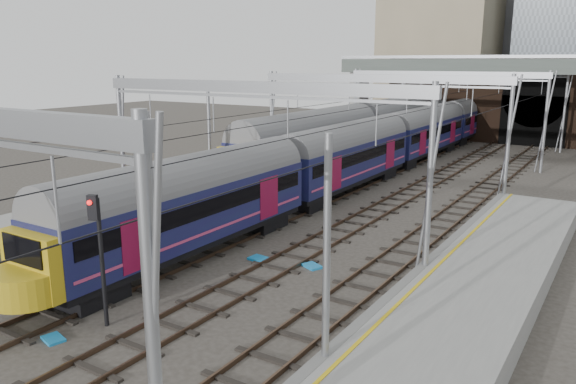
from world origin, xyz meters
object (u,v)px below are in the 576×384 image
Objects in this scene: train_second at (398,123)px; signal_near_centre at (99,244)px; relay_cabinet at (41,274)px; train_main at (391,142)px.

train_second is 11.68× the size of signal_near_centre.
relay_cabinet is at bearing -88.16° from train_second.
signal_near_centre is at bearing -86.00° from train_main.
train_main reaches higher than signal_near_centre.
train_main is 58.91× the size of relay_cabinet.
signal_near_centre is 5.43m from relay_cabinet.
train_second is at bearing 73.59° from signal_near_centre.
train_second reaches higher than signal_near_centre.
train_second is at bearing 108.73° from train_main.
train_second is 49.81× the size of relay_cabinet.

